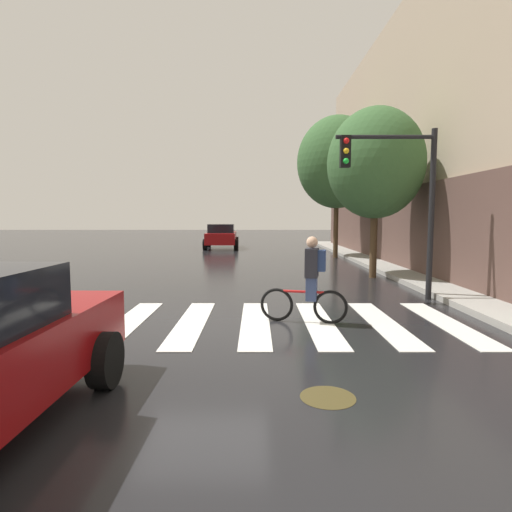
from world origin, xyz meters
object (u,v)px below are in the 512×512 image
at_px(traffic_light_near, 400,184).
at_px(street_tree_near, 377,163).
at_px(manhole_cover, 329,397).
at_px(street_tree_mid, 338,162).
at_px(cyclist, 311,280).
at_px(sedan_mid, 223,236).
at_px(fire_hydrant, 409,257).

height_order(traffic_light_near, street_tree_near, street_tree_near).
relative_size(manhole_cover, traffic_light_near, 0.15).
relative_size(manhole_cover, street_tree_mid, 0.09).
bearing_deg(cyclist, sedan_mid, 99.65).
bearing_deg(fire_hydrant, street_tree_mid, 109.11).
distance_m(manhole_cover, street_tree_mid, 17.50).
bearing_deg(street_tree_near, manhole_cover, -108.45).
xyz_separation_m(manhole_cover, fire_hydrant, (5.02, 11.36, 0.53)).
bearing_deg(street_tree_near, street_tree_mid, 89.46).
xyz_separation_m(sedan_mid, fire_hydrant, (8.12, -11.60, -0.30)).
xyz_separation_m(street_tree_near, street_tree_mid, (0.07, 7.05, 0.94)).
relative_size(traffic_light_near, fire_hydrant, 5.38).
relative_size(traffic_light_near, street_tree_mid, 0.59).
height_order(manhole_cover, traffic_light_near, traffic_light_near).
relative_size(cyclist, street_tree_mid, 0.24).
bearing_deg(sedan_mid, manhole_cover, -82.29).
distance_m(manhole_cover, sedan_mid, 23.18).
relative_size(fire_hydrant, street_tree_mid, 0.11).
height_order(sedan_mid, street_tree_mid, street_tree_mid).
bearing_deg(traffic_light_near, street_tree_mid, 87.12).
distance_m(traffic_light_near, street_tree_mid, 10.99).
relative_size(cyclist, fire_hydrant, 2.17).
xyz_separation_m(cyclist, street_tree_mid, (3.01, 13.15, 3.94)).
bearing_deg(fire_hydrant, street_tree_near, -134.62).
distance_m(street_tree_near, street_tree_mid, 7.11).
xyz_separation_m(cyclist, traffic_light_near, (2.46, 2.34, 2.02)).
distance_m(manhole_cover, traffic_light_near, 6.93).
relative_size(traffic_light_near, street_tree_near, 0.74).
xyz_separation_m(sedan_mid, cyclist, (3.33, -19.58, 0.02)).
bearing_deg(street_tree_mid, sedan_mid, 134.56).
distance_m(sedan_mid, fire_hydrant, 14.16).
distance_m(manhole_cover, fire_hydrant, 12.43).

